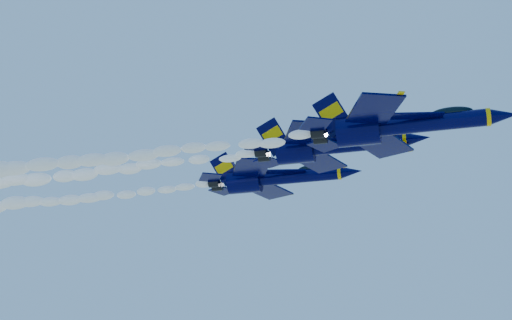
# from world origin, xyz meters

# --- Properties ---
(jet_lead) EXTENTS (17.92, 14.70, 6.66)m
(jet_lead) POSITION_xyz_m (14.91, -13.14, 149.86)
(jet_lead) COLOR #00002F
(smoke_trail_jet_lead) EXTENTS (59.12, 2.43, 2.18)m
(smoke_trail_jet_lead) POSITION_xyz_m (-22.31, -13.14, 149.36)
(smoke_trail_jet_lead) COLOR white
(jet_second) EXTENTS (17.34, 14.22, 6.44)m
(jet_second) POSITION_xyz_m (7.77, -6.70, 151.18)
(jet_second) COLOR #00002F
(smoke_trail_jet_second) EXTENTS (59.12, 2.35, 2.11)m
(smoke_trail_jet_second) POSITION_xyz_m (-29.20, -6.70, 150.68)
(smoke_trail_jet_second) COLOR white
(jet_third) EXTENTS (18.64, 15.29, 6.93)m
(jet_third) POSITION_xyz_m (-1.00, 6.71, 153.31)
(jet_third) COLOR #00002F
(smoke_trail_jet_third) EXTENTS (59.12, 2.52, 2.27)m
(smoke_trail_jet_third) POSITION_xyz_m (-38.53, 6.71, 152.80)
(smoke_trail_jet_third) COLOR white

